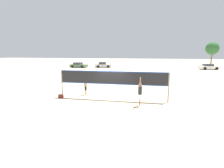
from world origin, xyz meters
TOP-DOWN VIEW (x-y plane):
  - ground_plane at (0.00, 0.00)m, footprint 200.00×200.00m
  - volleyball_net at (0.00, 0.00)m, footprint 9.10×0.11m
  - player_spiker at (2.36, -1.37)m, footprint 0.28×0.70m
  - player_blocker at (-2.68, 1.00)m, footprint 0.28×0.69m
  - volleyball at (2.25, -1.77)m, footprint 0.23×0.23m
  - gear_bag at (-4.39, -0.51)m, footprint 0.38×0.27m
  - parked_car_near at (-8.70, 30.59)m, footprint 4.43×2.45m
  - parked_car_mid at (16.55, 29.97)m, footprint 4.46×2.55m
  - parked_car_far at (-14.87, 28.95)m, footprint 4.63×2.30m
  - tree_left_cluster at (19.40, 37.64)m, footprint 3.38×3.38m

SIDE VIEW (x-z plane):
  - ground_plane at x=0.00m, z-range 0.00..0.00m
  - volleyball at x=2.25m, z-range 0.00..0.23m
  - gear_bag at x=-4.39m, z-range 0.00..0.31m
  - parked_car_mid at x=16.55m, z-range -0.06..1.26m
  - parked_car_far at x=-14.87m, z-range -0.06..1.29m
  - parked_car_near at x=-8.70m, z-range -0.08..1.36m
  - player_blocker at x=-2.68m, z-range 0.05..2.07m
  - player_spiker at x=2.36m, z-range 0.06..2.18m
  - volleyball_net at x=0.00m, z-range 0.51..2.88m
  - tree_left_cluster at x=19.40m, z-range 1.60..8.25m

